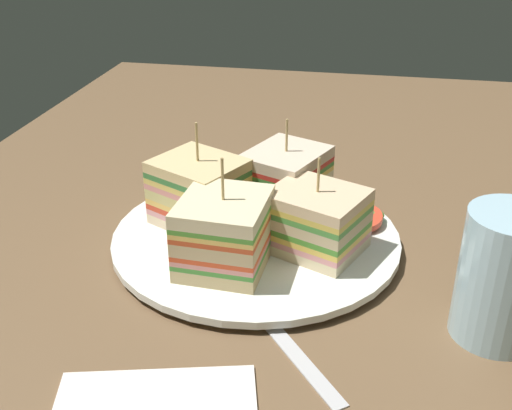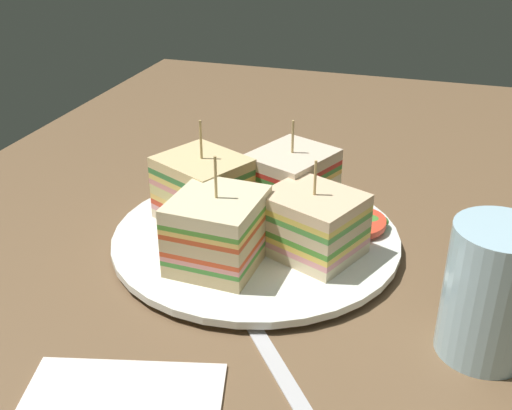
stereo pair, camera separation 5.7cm
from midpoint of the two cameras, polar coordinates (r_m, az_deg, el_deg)
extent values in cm
cube|color=brown|center=(59.39, -2.75, -4.48)|extent=(123.50, 76.40, 1.80)
cylinder|color=white|center=(58.78, -2.77, -3.51)|extent=(16.54, 16.54, 0.56)
cylinder|color=white|center=(58.47, -2.79, -2.98)|extent=(26.68, 26.68, 0.68)
cube|color=beige|center=(55.76, 2.51, -3.61)|extent=(9.15, 9.73, 0.98)
cube|color=#B2844C|center=(57.56, -0.68, -2.52)|extent=(6.09, 2.86, 0.98)
cube|color=pink|center=(55.38, 2.53, -2.93)|extent=(9.15, 9.73, 0.54)
cube|color=#F0C856|center=(55.11, 2.54, -2.45)|extent=(9.15, 9.73, 0.54)
cube|color=#4E9533|center=(54.84, 2.55, -1.96)|extent=(9.15, 9.73, 0.54)
cube|color=#CEB88E|center=(54.48, 2.57, -1.26)|extent=(9.15, 9.73, 0.98)
cube|color=#9E7242|center=(56.32, -0.70, -0.22)|extent=(6.09, 2.86, 0.98)
cube|color=#4E9743|center=(54.12, 2.58, -0.55)|extent=(9.15, 9.73, 0.54)
cube|color=#E1C553|center=(53.87, 2.60, -0.05)|extent=(9.15, 9.73, 0.54)
cube|color=beige|center=(53.52, 2.61, 0.68)|extent=(9.15, 9.73, 0.98)
cylinder|color=tan|center=(52.64, 2.66, 2.68)|extent=(0.24, 0.24, 3.13)
cube|color=#DDB280|center=(62.47, 0.07, 0.09)|extent=(9.67, 9.03, 1.11)
cube|color=#B2844C|center=(59.73, -1.96, -1.28)|extent=(2.78, 6.01, 1.11)
cube|color=pink|center=(62.11, 0.07, 0.74)|extent=(9.67, 9.03, 0.48)
cube|color=#E2C35E|center=(61.90, 0.07, 1.14)|extent=(9.67, 9.03, 0.48)
cube|color=#D2412F|center=(61.69, 0.07, 1.54)|extent=(9.67, 9.03, 0.48)
cube|color=beige|center=(61.35, 0.07, 2.21)|extent=(9.67, 9.03, 1.11)
cube|color=#B2844C|center=(58.55, -2.00, 0.90)|extent=(2.78, 6.01, 1.11)
cube|color=#E4C258|center=(61.02, 0.07, 2.88)|extent=(9.67, 9.03, 0.48)
cube|color=#3E893B|center=(60.82, 0.07, 3.29)|extent=(9.67, 9.03, 0.48)
cube|color=red|center=(60.63, 0.07, 3.70)|extent=(9.67, 9.03, 0.48)
cube|color=beige|center=(60.32, 0.07, 4.40)|extent=(9.67, 9.03, 1.11)
cylinder|color=tan|center=(59.51, 0.08, 6.32)|extent=(0.24, 0.24, 3.23)
cube|color=beige|center=(60.67, -7.78, -1.12)|extent=(9.46, 9.91, 0.99)
cube|color=#9E7242|center=(58.34, -5.11, -2.20)|extent=(6.05, 3.19, 0.99)
cube|color=pink|center=(60.31, -7.83, -0.47)|extent=(9.46, 9.91, 0.56)
cube|color=red|center=(60.06, -7.86, 0.00)|extent=(9.46, 9.91, 0.56)
cube|color=#EDC05D|center=(59.80, -7.89, 0.48)|extent=(9.46, 9.91, 0.56)
cube|color=#D4C67D|center=(59.46, -7.94, 1.14)|extent=(9.46, 9.91, 0.99)
cube|color=#9E7242|center=(57.08, -5.22, 0.14)|extent=(6.05, 3.19, 0.99)
cube|color=pink|center=(59.13, -7.99, 1.82)|extent=(9.46, 9.91, 0.56)
cube|color=#E8CA65|center=(58.89, -8.02, 2.31)|extent=(9.46, 9.91, 0.56)
cube|color=#3D8141|center=(58.66, -8.06, 2.81)|extent=(9.46, 9.91, 0.56)
cube|color=#E4C68A|center=(58.35, -8.10, 3.50)|extent=(9.46, 9.91, 0.99)
cylinder|color=tan|center=(57.45, -8.26, 5.65)|extent=(0.24, 0.24, 3.72)
cube|color=#D4B67E|center=(53.70, -5.92, -4.93)|extent=(8.09, 7.38, 1.19)
cube|color=#9E7242|center=(56.75, -4.66, -2.97)|extent=(0.66, 6.86, 1.19)
cube|color=#449135|center=(53.28, -5.96, -4.19)|extent=(8.09, 7.38, 0.44)
cube|color=pink|center=(53.05, -5.98, -3.79)|extent=(8.09, 7.38, 0.44)
cube|color=#E24A24|center=(52.82, -6.01, -3.38)|extent=(8.09, 7.38, 0.44)
cube|color=#CFB283|center=(52.42, -6.05, -2.61)|extent=(8.09, 7.38, 1.19)
cube|color=#9E7242|center=(55.54, -4.75, -0.73)|extent=(0.66, 6.86, 1.19)
cube|color=#D14C24|center=(52.02, -6.09, -1.83)|extent=(8.09, 7.38, 0.44)
cube|color=#F4C45F|center=(51.81, -6.12, -1.41)|extent=(8.09, 7.38, 0.44)
cube|color=#509B34|center=(51.60, -6.14, -0.98)|extent=(8.09, 7.38, 0.44)
cube|color=beige|center=(51.22, -6.19, -0.17)|extent=(8.09, 7.38, 1.19)
cylinder|color=tan|center=(50.16, -6.32, 2.29)|extent=(0.24, 0.24, 3.67)
cylinder|color=#ECCA73|center=(57.17, -4.96, -3.10)|extent=(4.95, 4.93, 0.81)
cylinder|color=#D8B45A|center=(58.44, -4.49, -1.72)|extent=(4.54, 4.54, 0.29)
cylinder|color=#F2C978|center=(56.76, -4.32, -2.16)|extent=(3.92, 3.92, 0.54)
ellipsoid|color=#498C36|center=(60.67, 7.22, -0.95)|extent=(3.01, 4.04, 1.30)
ellipsoid|color=#5DB042|center=(60.46, 6.53, -1.04)|extent=(2.16, 3.62, 1.22)
ellipsoid|color=#5CA841|center=(59.31, 4.29, -1.41)|extent=(4.92, 5.08, 1.29)
cylinder|color=#DF432B|center=(59.92, 6.54, -1.21)|extent=(4.88, 4.85, 1.24)
cube|color=silver|center=(45.65, 0.49, -14.14)|extent=(8.80, 7.29, 0.25)
ellipsoid|color=silver|center=(50.09, -3.08, -9.32)|extent=(4.69, 4.51, 1.00)
cylinder|color=#ADD4E5|center=(47.69, 18.54, -6.31)|extent=(6.56, 6.56, 10.15)
cylinder|color=#F3B53F|center=(49.78, 17.90, -9.93)|extent=(6.03, 6.03, 2.61)
camera|label=1|loc=(0.03, -92.86, -1.47)|focal=43.86mm
camera|label=2|loc=(0.03, 87.14, 1.47)|focal=43.86mm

